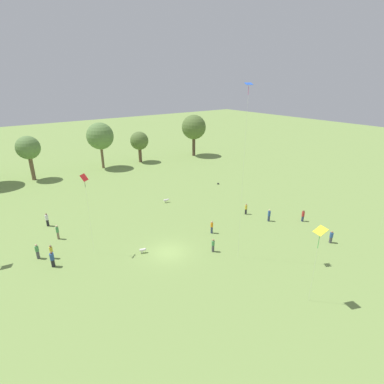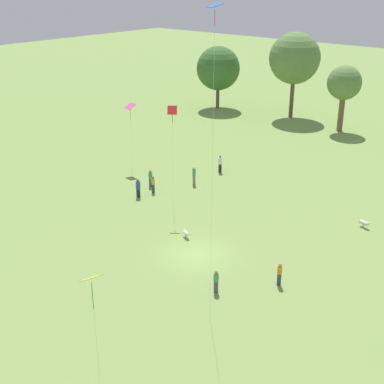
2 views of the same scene
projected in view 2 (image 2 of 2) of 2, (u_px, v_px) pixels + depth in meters
ground_plane at (196, 255)px, 40.12m from camera, size 240.00×240.00×0.00m
tree_0 at (218, 68)px, 80.39m from camera, size 6.54×6.54×9.34m
tree_1 at (295, 58)px, 74.45m from camera, size 7.15×7.15×11.97m
tree_2 at (344, 84)px, 68.59m from camera, size 4.42×4.42×8.60m
person_0 at (138, 188)px, 50.02m from camera, size 0.47×0.47×1.82m
person_1 at (279, 274)px, 36.02m from camera, size 0.45×0.45×1.71m
person_3 at (153, 184)px, 51.07m from camera, size 0.44×0.44×1.65m
person_5 at (220, 164)px, 56.20m from camera, size 0.42×0.42×1.86m
person_6 at (216, 281)px, 35.25m from camera, size 0.50×0.50×1.63m
person_7 at (194, 176)px, 52.88m from camera, size 0.40×0.40×1.90m
person_10 at (151, 178)px, 52.43m from camera, size 0.54×0.54×1.78m
kite_0 at (91, 282)px, 23.99m from camera, size 1.01×1.10×7.33m
kite_1 at (130, 108)px, 55.54m from camera, size 1.19×1.09×6.97m
kite_2 at (214, 42)px, 26.55m from camera, size 0.87×0.86×18.33m
kite_3 at (172, 115)px, 44.44m from camera, size 0.92×0.86×9.38m
dog_0 at (186, 233)px, 42.58m from camera, size 0.77×0.52×0.58m
dog_1 at (365, 223)px, 44.26m from camera, size 0.91×0.49×0.60m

